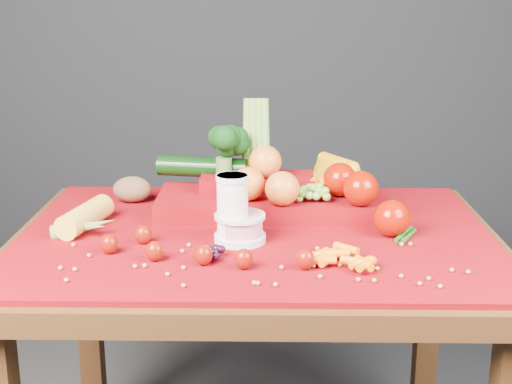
{
  "coord_description": "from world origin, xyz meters",
  "views": [
    {
      "loc": [
        0.03,
        -1.51,
        1.29
      ],
      "look_at": [
        0.0,
        0.02,
        0.85
      ],
      "focal_mm": 50.0,
      "sensor_mm": 36.0,
      "label": 1
    }
  ],
  "objects_px": {
    "milk_glass": "(233,207)",
    "produce_mound": "(276,188)",
    "table": "(256,276)",
    "yogurt_bowl": "(240,227)"
  },
  "relations": [
    {
      "from": "produce_mound",
      "to": "yogurt_bowl",
      "type": "bearing_deg",
      "value": -110.5
    },
    {
      "from": "table",
      "to": "produce_mound",
      "type": "bearing_deg",
      "value": 73.1
    },
    {
      "from": "yogurt_bowl",
      "to": "produce_mound",
      "type": "height_order",
      "value": "produce_mound"
    },
    {
      "from": "table",
      "to": "milk_glass",
      "type": "relative_size",
      "value": 7.3
    },
    {
      "from": "milk_glass",
      "to": "yogurt_bowl",
      "type": "xyz_separation_m",
      "value": [
        0.01,
        0.01,
        -0.05
      ]
    },
    {
      "from": "milk_glass",
      "to": "yogurt_bowl",
      "type": "height_order",
      "value": "milk_glass"
    },
    {
      "from": "yogurt_bowl",
      "to": "produce_mound",
      "type": "xyz_separation_m",
      "value": [
        0.08,
        0.21,
        0.03
      ]
    },
    {
      "from": "milk_glass",
      "to": "produce_mound",
      "type": "height_order",
      "value": "produce_mound"
    },
    {
      "from": "table",
      "to": "yogurt_bowl",
      "type": "height_order",
      "value": "yogurt_bowl"
    },
    {
      "from": "milk_glass",
      "to": "produce_mound",
      "type": "bearing_deg",
      "value": 66.97
    }
  ]
}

